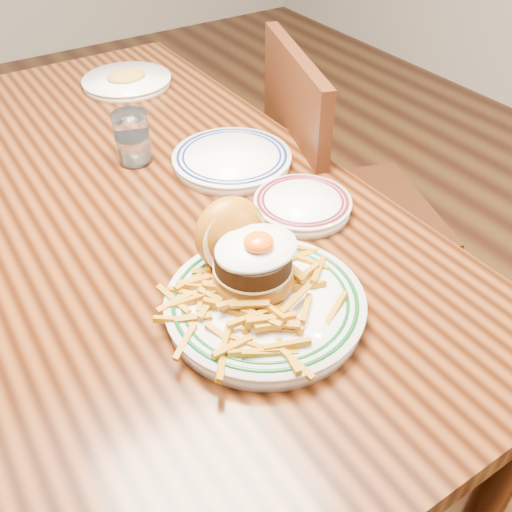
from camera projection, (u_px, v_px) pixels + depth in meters
floor at (173, 410)px, 1.66m from camera, size 6.00×6.00×0.00m
table at (144, 229)px, 1.23m from camera, size 0.85×1.60×0.75m
chair_right at (332, 204)px, 1.59m from camera, size 0.56×0.56×0.94m
main_plate at (259, 286)px, 0.90m from camera, size 0.32×0.33×0.15m
side_plate at (302, 204)px, 1.12m from camera, size 0.19×0.19×0.03m
rear_plate at (232, 159)px, 1.26m from camera, size 0.26×0.26×0.03m
water_glass at (133, 141)px, 1.25m from camera, size 0.08×0.08×0.12m
far_plate at (127, 81)px, 1.59m from camera, size 0.25×0.25×0.04m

